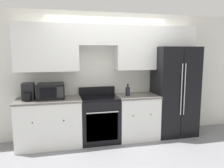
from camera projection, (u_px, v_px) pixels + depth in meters
ground_plane at (116, 145)px, 4.22m from camera, size 12.00×12.00×0.00m
wall_back at (110, 63)px, 4.55m from camera, size 8.00×0.39×2.60m
lower_cabinets_left at (49, 122)px, 4.17m from camera, size 1.21×0.64×0.90m
lower_cabinets_right at (137, 116)px, 4.57m from camera, size 0.85×0.64×0.90m
oven_range at (100, 119)px, 4.39m from camera, size 0.76×0.65×1.06m
refrigerator at (173, 91)px, 4.77m from camera, size 0.88×0.81×1.89m
microwave at (51, 91)px, 4.16m from camera, size 0.51×0.39×0.29m
bottle at (128, 91)px, 4.41m from camera, size 0.09×0.09×0.25m
electric_kettle at (28, 92)px, 4.03m from camera, size 0.22×0.30×0.32m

